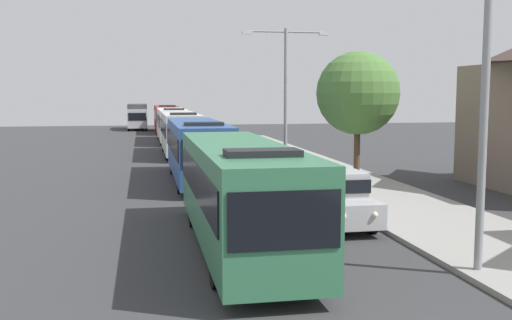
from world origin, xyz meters
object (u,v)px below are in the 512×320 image
object	(u,v)px
white_suv	(333,194)
streetlamp_near	(486,72)
bus_lead	(240,191)
box_truck_oncoming	(137,116)
bus_fourth_in_line	(172,124)
bus_middle	(181,132)
roadside_tree	(358,93)
bus_rear	(166,118)
bus_second_in_line	(197,149)
streetlamp_mid	(286,84)

from	to	relation	value
white_suv	streetlamp_near	distance (m)	7.69
bus_lead	box_truck_oncoming	xyz separation A→B (m)	(-3.30, 59.63, 0.02)
bus_fourth_in_line	white_suv	bearing A→B (deg)	-84.25
bus_middle	roadside_tree	size ratio (longest dim) A/B	1.61
bus_fourth_in_line	bus_rear	bearing A→B (deg)	90.00
bus_second_in_line	roadside_tree	bearing A→B (deg)	-5.66
bus_fourth_in_line	white_suv	distance (m)	36.92
bus_second_in_line	bus_fourth_in_line	world-z (taller)	same
bus_second_in_line	streetlamp_near	world-z (taller)	streetlamp_near
bus_rear	white_suv	distance (m)	50.61
bus_rear	streetlamp_mid	distance (m)	36.88
bus_lead	streetlamp_near	distance (m)	7.34
bus_second_in_line	streetlamp_mid	distance (m)	7.15
bus_fourth_in_line	bus_second_in_line	bearing A→B (deg)	-90.00
bus_middle	white_suv	size ratio (longest dim) A/B	2.08
bus_middle	streetlamp_mid	bearing A→B (deg)	-61.96
bus_second_in_line	bus_rear	world-z (taller)	same
bus_second_in_line	bus_fourth_in_line	size ratio (longest dim) A/B	0.94
bus_fourth_in_line	bus_rear	size ratio (longest dim) A/B	1.02
streetlamp_near	roadside_tree	size ratio (longest dim) A/B	1.23
bus_lead	bus_middle	distance (m)	26.93
bus_fourth_in_line	bus_lead	bearing A→B (deg)	-90.00
white_suv	streetlamp_near	xyz separation A→B (m)	(1.70, -6.35, 3.99)
bus_rear	streetlamp_near	xyz separation A→B (m)	(5.40, -56.83, 3.33)
bus_lead	bus_second_in_line	world-z (taller)	same
bus_lead	bus_second_in_line	size ratio (longest dim) A/B	1.01
streetlamp_near	roadside_tree	xyz separation A→B (m)	(2.85, 16.38, -0.52)
bus_fourth_in_line	streetlamp_near	bearing A→B (deg)	-82.86
bus_lead	box_truck_oncoming	bearing A→B (deg)	93.17
bus_second_in_line	streetlamp_near	xyz separation A→B (m)	(5.40, -17.20, 3.33)
streetlamp_mid	box_truck_oncoming	bearing A→B (deg)	101.48
white_suv	streetlamp_mid	bearing A→B (deg)	83.15
bus_fourth_in_line	white_suv	size ratio (longest dim) A/B	2.35
bus_second_in_line	white_suv	distance (m)	11.48
bus_second_in_line	box_truck_oncoming	distance (m)	46.25
bus_fourth_in_line	streetlamp_mid	world-z (taller)	streetlamp_mid
streetlamp_near	roadside_tree	distance (m)	16.64
box_truck_oncoming	streetlamp_mid	distance (m)	43.83
box_truck_oncoming	streetlamp_mid	bearing A→B (deg)	-78.52
bus_lead	bus_fourth_in_line	xyz separation A→B (m)	(0.00, 39.39, 0.00)
streetlamp_near	bus_middle	bearing A→B (deg)	99.99
bus_lead	bus_second_in_line	bearing A→B (deg)	90.00
bus_rear	bus_fourth_in_line	bearing A→B (deg)	-90.00
bus_middle	white_suv	world-z (taller)	bus_middle
box_truck_oncoming	white_suv	bearing A→B (deg)	-83.00
bus_fourth_in_line	bus_rear	xyz separation A→B (m)	(-0.00, 13.74, -0.00)
bus_rear	streetlamp_near	distance (m)	57.18
bus_fourth_in_line	streetlamp_near	size ratio (longest dim) A/B	1.49
bus_lead	roadside_tree	xyz separation A→B (m)	(8.25, 12.68, 2.81)
box_truck_oncoming	roadside_tree	bearing A→B (deg)	-76.18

